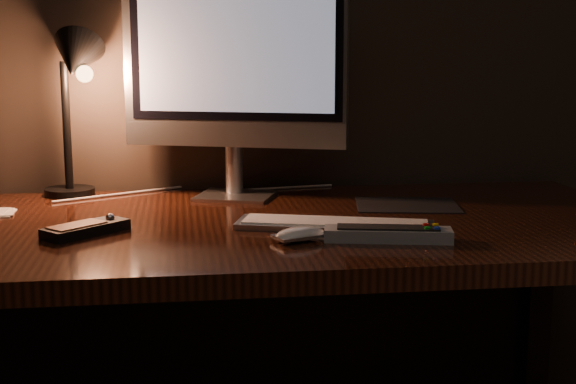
{
  "coord_description": "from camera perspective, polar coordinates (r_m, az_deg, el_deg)",
  "views": [
    {
      "loc": [
        -0.15,
        0.32,
        1.08
      ],
      "look_at": [
        0.05,
        1.73,
        0.83
      ],
      "focal_mm": 50.0,
      "sensor_mm": 36.0,
      "label": 1
    }
  ],
  "objects": [
    {
      "name": "mousepad",
      "position": [
        1.75,
        8.46,
        -0.92
      ],
      "size": [
        0.24,
        0.21,
        0.0
      ],
      "primitive_type": "cube",
      "rotation": [
        0.0,
        0.0,
        -0.18
      ],
      "color": "black",
      "rests_on": "desk"
    },
    {
      "name": "tv_remote",
      "position": [
        1.42,
        7.12,
        -2.96
      ],
      "size": [
        0.23,
        0.1,
        0.03
      ],
      "rotation": [
        0.0,
        0.0,
        -0.21
      ],
      "color": "gray",
      "rests_on": "desk"
    },
    {
      "name": "desk",
      "position": [
        1.68,
        -2.52,
        -5.83
      ],
      "size": [
        1.6,
        0.75,
        0.75
      ],
      "color": "#36170C",
      "rests_on": "ground"
    },
    {
      "name": "desk_lamp",
      "position": [
        1.85,
        -14.96,
        7.5
      ],
      "size": [
        0.17,
        0.2,
        0.38
      ],
      "rotation": [
        0.0,
        0.0,
        0.29
      ],
      "color": "black",
      "rests_on": "desk"
    },
    {
      "name": "keyboard",
      "position": [
        1.52,
        3.35,
        -2.29
      ],
      "size": [
        0.39,
        0.21,
        0.01
      ],
      "primitive_type": "cube",
      "rotation": [
        0.0,
        0.0,
        -0.3
      ],
      "color": "silver",
      "rests_on": "desk"
    },
    {
      "name": "mouse",
      "position": [
        1.41,
        0.87,
        -3.16
      ],
      "size": [
        0.11,
        0.08,
        0.02
      ],
      "primitive_type": "ellipsoid",
      "rotation": [
        0.0,
        0.0,
        0.38
      ],
      "color": "white",
      "rests_on": "desk"
    },
    {
      "name": "cable",
      "position": [
        1.89,
        -6.45,
        0.0
      ],
      "size": [
        0.63,
        0.21,
        0.01
      ],
      "primitive_type": "cylinder",
      "rotation": [
        0.0,
        1.57,
        0.31
      ],
      "color": "white",
      "rests_on": "desk"
    },
    {
      "name": "media_remote",
      "position": [
        1.51,
        -14.18,
        -2.52
      ],
      "size": [
        0.16,
        0.15,
        0.03
      ],
      "rotation": [
        0.0,
        0.0,
        0.76
      ],
      "color": "black",
      "rests_on": "desk"
    },
    {
      "name": "monitor",
      "position": [
        1.79,
        -3.86,
        9.52
      ],
      "size": [
        0.49,
        0.2,
        0.53
      ],
      "rotation": [
        0.0,
        0.0,
        -0.34
      ],
      "color": "silver",
      "rests_on": "desk"
    }
  ]
}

